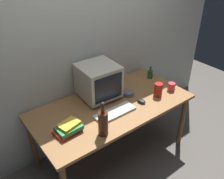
{
  "coord_description": "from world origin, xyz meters",
  "views": [
    {
      "loc": [
        -1.23,
        -1.61,
        2.13
      ],
      "look_at": [
        0.0,
        0.0,
        0.89
      ],
      "focal_mm": 38.71,
      "sensor_mm": 36.0,
      "label": 1
    }
  ],
  "objects_px": {
    "bottle_short": "(150,74)",
    "metal_canister": "(158,90)",
    "computer_mouse": "(141,101)",
    "cd_spindle": "(128,93)",
    "bottle_tall": "(103,123)",
    "mug": "(171,87)",
    "keyboard": "(115,112)",
    "book_stack": "(68,128)",
    "crt_monitor": "(98,81)"
  },
  "relations": [
    {
      "from": "bottle_short",
      "to": "metal_canister",
      "type": "relative_size",
      "value": 1.04
    },
    {
      "from": "computer_mouse",
      "to": "cd_spindle",
      "type": "relative_size",
      "value": 0.83
    },
    {
      "from": "bottle_tall",
      "to": "metal_canister",
      "type": "height_order",
      "value": "bottle_tall"
    },
    {
      "from": "bottle_tall",
      "to": "mug",
      "type": "distance_m",
      "value": 1.04
    },
    {
      "from": "bottle_short",
      "to": "mug",
      "type": "relative_size",
      "value": 1.3
    },
    {
      "from": "keyboard",
      "to": "book_stack",
      "type": "xyz_separation_m",
      "value": [
        -0.49,
        0.04,
        0.03
      ]
    },
    {
      "from": "computer_mouse",
      "to": "bottle_tall",
      "type": "distance_m",
      "value": 0.62
    },
    {
      "from": "book_stack",
      "to": "cd_spindle",
      "type": "bearing_deg",
      "value": 9.76
    },
    {
      "from": "crt_monitor",
      "to": "book_stack",
      "type": "relative_size",
      "value": 1.61
    },
    {
      "from": "crt_monitor",
      "to": "bottle_tall",
      "type": "relative_size",
      "value": 1.22
    },
    {
      "from": "keyboard",
      "to": "cd_spindle",
      "type": "distance_m",
      "value": 0.36
    },
    {
      "from": "computer_mouse",
      "to": "bottle_tall",
      "type": "xyz_separation_m",
      "value": [
        -0.59,
        -0.15,
        0.11
      ]
    },
    {
      "from": "keyboard",
      "to": "bottle_tall",
      "type": "distance_m",
      "value": 0.33
    },
    {
      "from": "cd_spindle",
      "to": "metal_canister",
      "type": "bearing_deg",
      "value": -39.79
    },
    {
      "from": "computer_mouse",
      "to": "bottle_short",
      "type": "relative_size",
      "value": 0.64
    },
    {
      "from": "bottle_tall",
      "to": "bottle_short",
      "type": "relative_size",
      "value": 2.12
    },
    {
      "from": "bottle_tall",
      "to": "metal_canister",
      "type": "distance_m",
      "value": 0.84
    },
    {
      "from": "mug",
      "to": "cd_spindle",
      "type": "distance_m",
      "value": 0.5
    },
    {
      "from": "bottle_tall",
      "to": "cd_spindle",
      "type": "distance_m",
      "value": 0.68
    },
    {
      "from": "crt_monitor",
      "to": "cd_spindle",
      "type": "bearing_deg",
      "value": -31.73
    },
    {
      "from": "bottle_short",
      "to": "metal_canister",
      "type": "bearing_deg",
      "value": -122.93
    },
    {
      "from": "bottle_short",
      "to": "mug",
      "type": "xyz_separation_m",
      "value": [
        -0.01,
        -0.34,
        -0.01
      ]
    },
    {
      "from": "cd_spindle",
      "to": "keyboard",
      "type": "bearing_deg",
      "value": -151.26
    },
    {
      "from": "bottle_short",
      "to": "mug",
      "type": "height_order",
      "value": "bottle_short"
    },
    {
      "from": "mug",
      "to": "computer_mouse",
      "type": "bearing_deg",
      "value": 177.07
    },
    {
      "from": "book_stack",
      "to": "mug",
      "type": "xyz_separation_m",
      "value": [
        1.25,
        -0.08,
        0.0
      ]
    },
    {
      "from": "bottle_short",
      "to": "mug",
      "type": "distance_m",
      "value": 0.34
    },
    {
      "from": "keyboard",
      "to": "book_stack",
      "type": "height_order",
      "value": "book_stack"
    },
    {
      "from": "bottle_short",
      "to": "book_stack",
      "type": "xyz_separation_m",
      "value": [
        -1.26,
        -0.27,
        -0.01
      ]
    },
    {
      "from": "keyboard",
      "to": "book_stack",
      "type": "distance_m",
      "value": 0.49
    },
    {
      "from": "crt_monitor",
      "to": "computer_mouse",
      "type": "relative_size",
      "value": 4.03
    },
    {
      "from": "bottle_tall",
      "to": "bottle_short",
      "type": "height_order",
      "value": "bottle_tall"
    },
    {
      "from": "crt_monitor",
      "to": "bottle_tall",
      "type": "distance_m",
      "value": 0.6
    },
    {
      "from": "keyboard",
      "to": "mug",
      "type": "xyz_separation_m",
      "value": [
        0.77,
        -0.04,
        0.03
      ]
    },
    {
      "from": "computer_mouse",
      "to": "bottle_tall",
      "type": "relative_size",
      "value": 0.3
    },
    {
      "from": "crt_monitor",
      "to": "metal_canister",
      "type": "relative_size",
      "value": 2.69
    },
    {
      "from": "book_stack",
      "to": "crt_monitor",
      "type": "bearing_deg",
      "value": 29.81
    },
    {
      "from": "bottle_short",
      "to": "book_stack",
      "type": "relative_size",
      "value": 0.62
    },
    {
      "from": "bottle_tall",
      "to": "book_stack",
      "type": "bearing_deg",
      "value": 138.07
    },
    {
      "from": "crt_monitor",
      "to": "keyboard",
      "type": "distance_m",
      "value": 0.39
    },
    {
      "from": "crt_monitor",
      "to": "keyboard",
      "type": "height_order",
      "value": "crt_monitor"
    },
    {
      "from": "crt_monitor",
      "to": "book_stack",
      "type": "height_order",
      "value": "crt_monitor"
    },
    {
      "from": "computer_mouse",
      "to": "book_stack",
      "type": "distance_m",
      "value": 0.82
    },
    {
      "from": "cd_spindle",
      "to": "metal_canister",
      "type": "distance_m",
      "value": 0.32
    },
    {
      "from": "crt_monitor",
      "to": "metal_canister",
      "type": "height_order",
      "value": "crt_monitor"
    },
    {
      "from": "bottle_tall",
      "to": "book_stack",
      "type": "height_order",
      "value": "bottle_tall"
    },
    {
      "from": "metal_canister",
      "to": "bottle_short",
      "type": "bearing_deg",
      "value": 57.07
    },
    {
      "from": "crt_monitor",
      "to": "book_stack",
      "type": "bearing_deg",
      "value": -150.19
    },
    {
      "from": "metal_canister",
      "to": "keyboard",
      "type": "bearing_deg",
      "value": 176.89
    },
    {
      "from": "mug",
      "to": "cd_spindle",
      "type": "relative_size",
      "value": 1.0
    }
  ]
}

